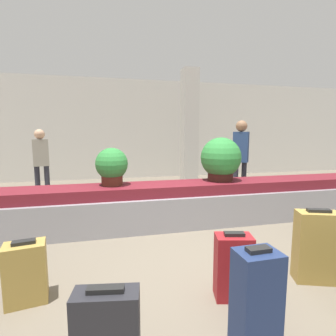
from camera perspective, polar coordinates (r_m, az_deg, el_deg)
ground_plane at (r=3.13m, az=6.37°, el=-20.48°), size 18.00×18.00×0.00m
back_wall at (r=8.77m, az=-7.27°, el=8.33°), size 18.00×0.06×3.20m
carousel at (r=4.26m, az=0.00°, el=-8.06°), size 8.36×0.78×0.67m
pillar at (r=7.34m, az=4.67°, el=8.53°), size 0.42×0.42×3.20m
suitcase_1 at (r=3.07m, az=29.54°, el=-14.65°), size 0.43×0.32×0.74m
suitcase_2 at (r=2.06m, az=18.61°, el=-25.67°), size 0.29×0.23×0.73m
suitcase_5 at (r=2.74m, az=-28.54°, el=-19.39°), size 0.36×0.27×0.56m
suitcase_6 at (r=2.55m, az=14.00°, el=-20.10°), size 0.36×0.27×0.61m
potted_plant_0 at (r=4.50m, az=11.40°, el=1.86°), size 0.68×0.68×0.73m
potted_plant_1 at (r=4.10m, az=-12.15°, el=0.42°), size 0.49×0.49×0.58m
traveler_0 at (r=6.46m, az=-25.92°, el=1.90°), size 0.35×0.25×1.56m
traveler_1 at (r=5.98m, az=15.53°, el=3.30°), size 0.36×0.34×1.75m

